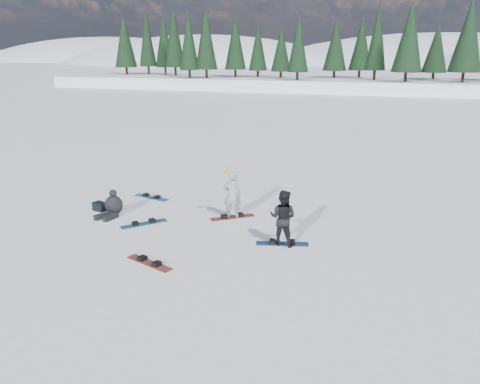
# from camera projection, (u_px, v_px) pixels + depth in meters

# --- Properties ---
(ground) EXTENTS (420.00, 420.00, 0.00)m
(ground) POSITION_uv_depth(u_px,v_px,m) (255.00, 241.00, 13.67)
(ground) COLOR white
(ground) RESTS_ON ground
(alpine_backdrop) EXTENTS (412.50, 227.00, 53.20)m
(alpine_backdrop) POSITION_uv_depth(u_px,v_px,m) (352.00, 98.00, 193.60)
(alpine_backdrop) COLOR white
(alpine_backdrop) RESTS_ON ground
(snowboarder_woman) EXTENTS (0.68, 0.56, 1.75)m
(snowboarder_woman) POSITION_uv_depth(u_px,v_px,m) (232.00, 194.00, 15.35)
(snowboarder_woman) COLOR #A2A3A7
(snowboarder_woman) RESTS_ON ground
(snowboarder_man) EXTENTS (0.86, 0.71, 1.63)m
(snowboarder_man) POSITION_uv_depth(u_px,v_px,m) (283.00, 218.00, 13.24)
(snowboarder_man) COLOR black
(snowboarder_man) RESTS_ON ground
(seated_rider) EXTENTS (0.77, 1.13, 0.88)m
(seated_rider) POSITION_uv_depth(u_px,v_px,m) (113.00, 206.00, 15.76)
(seated_rider) COLOR black
(seated_rider) RESTS_ON ground
(gear_bag) EXTENTS (0.51, 0.41, 0.30)m
(gear_bag) POSITION_uv_depth(u_px,v_px,m) (100.00, 206.00, 16.25)
(gear_bag) COLOR black
(gear_bag) RESTS_ON ground
(snowboard_woman) EXTENTS (1.37, 1.12, 0.03)m
(snowboard_woman) POSITION_uv_depth(u_px,v_px,m) (232.00, 217.00, 15.59)
(snowboard_woman) COLOR maroon
(snowboard_woman) RESTS_ON ground
(snowboard_man) EXTENTS (1.52, 0.63, 0.03)m
(snowboard_man) POSITION_uv_depth(u_px,v_px,m) (282.00, 244.00, 13.47)
(snowboard_man) COLOR navy
(snowboard_man) RESTS_ON ground
(snowboard_loose_a) EXTENTS (1.22, 1.30, 0.03)m
(snowboard_loose_a) POSITION_uv_depth(u_px,v_px,m) (144.00, 224.00, 15.01)
(snowboard_loose_a) COLOR #1A5E90
(snowboard_loose_a) RESTS_ON ground
(snowboard_loose_c) EXTENTS (1.52, 0.61, 0.03)m
(snowboard_loose_c) POSITION_uv_depth(u_px,v_px,m) (152.00, 198.00, 17.68)
(snowboard_loose_c) COLOR teal
(snowboard_loose_c) RESTS_ON ground
(snowboard_loose_b) EXTENTS (1.50, 0.78, 0.03)m
(snowboard_loose_b) POSITION_uv_depth(u_px,v_px,m) (149.00, 263.00, 12.25)
(snowboard_loose_b) COLOR #9C3D22
(snowboard_loose_b) RESTS_ON ground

